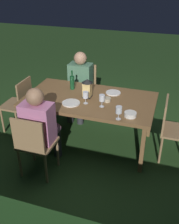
{
  "coord_description": "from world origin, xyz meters",
  "views": [
    {
      "loc": [
        -1.02,
        3.12,
        2.34
      ],
      "look_at": [
        0.0,
        0.0,
        0.52
      ],
      "focal_mm": 41.89,
      "sensor_mm": 36.0,
      "label": 1
    }
  ],
  "objects_px": {
    "plate_a": "(113,93)",
    "bowl_bread": "(107,99)",
    "chair_side_left_b": "(83,87)",
    "chair_side_right_b": "(34,143)",
    "wine_glass_b": "(119,110)",
    "person_in_pink": "(41,124)",
    "wine_glass_a": "(102,99)",
    "bowl_olives": "(130,114)",
    "green_bottle_on_table": "(72,82)",
    "lantern_centerpiece": "(87,87)",
    "wine_glass_c": "(85,95)",
    "dining_table": "(89,101)",
    "person_in_green": "(79,83)",
    "plate_b": "(71,103)",
    "chair_head_near": "(172,127)",
    "chair_head_far": "(20,103)"
  },
  "relations": [
    {
      "from": "chair_head_near",
      "to": "chair_side_right_b",
      "type": "xyz_separation_m",
      "value": [
        1.56,
        0.89,
        0.0
      ]
    },
    {
      "from": "lantern_centerpiece",
      "to": "green_bottle_on_table",
      "type": "relative_size",
      "value": 0.91
    },
    {
      "from": "person_in_pink",
      "to": "chair_head_near",
      "type": "bearing_deg",
      "value": -155.89
    },
    {
      "from": "chair_side_right_b",
      "to": "lantern_centerpiece",
      "type": "relative_size",
      "value": 3.28
    },
    {
      "from": "chair_head_far",
      "to": "chair_head_near",
      "type": "bearing_deg",
      "value": 180.0
    },
    {
      "from": "chair_side_left_b",
      "to": "chair_side_right_b",
      "type": "relative_size",
      "value": 1.0
    },
    {
      "from": "chair_head_near",
      "to": "plate_a",
      "type": "xyz_separation_m",
      "value": [
        0.88,
        -0.27,
        0.26
      ]
    },
    {
      "from": "bowl_olives",
      "to": "plate_a",
      "type": "bearing_deg",
      "value": -59.04
    },
    {
      "from": "dining_table",
      "to": "person_in_pink",
      "type": "distance_m",
      "value": 0.81
    },
    {
      "from": "plate_a",
      "to": "lantern_centerpiece",
      "type": "bearing_deg",
      "value": 35.92
    },
    {
      "from": "chair_side_right_b",
      "to": "plate_a",
      "type": "height_order",
      "value": "chair_side_right_b"
    },
    {
      "from": "chair_side_left_b",
      "to": "chair_head_near",
      "type": "distance_m",
      "value": 1.8
    },
    {
      "from": "green_bottle_on_table",
      "to": "bowl_bread",
      "type": "bearing_deg",
      "value": 158.55
    },
    {
      "from": "person_in_pink",
      "to": "wine_glass_b",
      "type": "xyz_separation_m",
      "value": [
        -0.92,
        -0.26,
        0.22
      ]
    },
    {
      "from": "wine_glass_c",
      "to": "bowl_olives",
      "type": "height_order",
      "value": "wine_glass_c"
    },
    {
      "from": "green_bottle_on_table",
      "to": "bowl_bread",
      "type": "xyz_separation_m",
      "value": [
        -0.6,
        0.23,
        -0.08
      ]
    },
    {
      "from": "person_in_green",
      "to": "lantern_centerpiece",
      "type": "height_order",
      "value": "person_in_green"
    },
    {
      "from": "wine_glass_c",
      "to": "plate_a",
      "type": "distance_m",
      "value": 0.53
    },
    {
      "from": "chair_head_far",
      "to": "green_bottle_on_table",
      "type": "distance_m",
      "value": 0.91
    },
    {
      "from": "lantern_centerpiece",
      "to": "wine_glass_c",
      "type": "bearing_deg",
      "value": 101.6
    },
    {
      "from": "person_in_pink",
      "to": "green_bottle_on_table",
      "type": "relative_size",
      "value": 3.96
    },
    {
      "from": "chair_side_left_b",
      "to": "person_in_pink",
      "type": "height_order",
      "value": "person_in_pink"
    },
    {
      "from": "chair_head_far",
      "to": "bowl_olives",
      "type": "height_order",
      "value": "chair_head_far"
    },
    {
      "from": "chair_side_left_b",
      "to": "bowl_bread",
      "type": "relative_size",
      "value": 7.82
    },
    {
      "from": "dining_table",
      "to": "chair_side_left_b",
      "type": "xyz_separation_m",
      "value": [
        0.41,
        -0.89,
        -0.2
      ]
    },
    {
      "from": "dining_table",
      "to": "chair_head_near",
      "type": "relative_size",
      "value": 2.08
    },
    {
      "from": "person_in_green",
      "to": "chair_head_near",
      "type": "height_order",
      "value": "person_in_green"
    },
    {
      "from": "chair_head_far",
      "to": "person_in_pink",
      "type": "xyz_separation_m",
      "value": [
        -0.75,
        0.7,
        0.15
      ]
    },
    {
      "from": "chair_side_right_b",
      "to": "wine_glass_b",
      "type": "bearing_deg",
      "value": -153.44
    },
    {
      "from": "chair_side_right_b",
      "to": "green_bottle_on_table",
      "type": "xyz_separation_m",
      "value": [
        -0.06,
        -1.11,
        0.36
      ]
    },
    {
      "from": "chair_head_near",
      "to": "wine_glass_b",
      "type": "relative_size",
      "value": 5.15
    },
    {
      "from": "chair_side_right_b",
      "to": "wine_glass_c",
      "type": "xyz_separation_m",
      "value": [
        -0.4,
        -0.73,
        0.37
      ]
    },
    {
      "from": "wine_glass_c",
      "to": "person_in_pink",
      "type": "bearing_deg",
      "value": 52.81
    },
    {
      "from": "chair_side_right_b",
      "to": "green_bottle_on_table",
      "type": "bearing_deg",
      "value": -93.28
    },
    {
      "from": "person_in_green",
      "to": "plate_b",
      "type": "distance_m",
      "value": 0.96
    },
    {
      "from": "chair_side_right_b",
      "to": "lantern_centerpiece",
      "type": "bearing_deg",
      "value": -111.37
    },
    {
      "from": "lantern_centerpiece",
      "to": "plate_a",
      "type": "height_order",
      "value": "lantern_centerpiece"
    },
    {
      "from": "person_in_green",
      "to": "wine_glass_b",
      "type": "height_order",
      "value": "person_in_green"
    },
    {
      "from": "wine_glass_a",
      "to": "bowl_olives",
      "type": "height_order",
      "value": "wine_glass_a"
    },
    {
      "from": "wine_glass_a",
      "to": "bowl_olives",
      "type": "bearing_deg",
      "value": 160.58
    },
    {
      "from": "person_in_pink",
      "to": "bowl_olives",
      "type": "height_order",
      "value": "person_in_pink"
    },
    {
      "from": "plate_a",
      "to": "bowl_bread",
      "type": "height_order",
      "value": "bowl_bread"
    },
    {
      "from": "person_in_green",
      "to": "chair_head_far",
      "type": "height_order",
      "value": "person_in_green"
    },
    {
      "from": "dining_table",
      "to": "bowl_olives",
      "type": "distance_m",
      "value": 0.72
    },
    {
      "from": "chair_head_near",
      "to": "green_bottle_on_table",
      "type": "xyz_separation_m",
      "value": [
        1.5,
        -0.22,
        0.36
      ]
    },
    {
      "from": "chair_side_right_b",
      "to": "wine_glass_b",
      "type": "relative_size",
      "value": 5.15
    },
    {
      "from": "person_in_green",
      "to": "person_in_pink",
      "type": "relative_size",
      "value": 1.0
    },
    {
      "from": "chair_side_left_b",
      "to": "bowl_bread",
      "type": "height_order",
      "value": "chair_side_left_b"
    },
    {
      "from": "wine_glass_a",
      "to": "chair_head_near",
      "type": "bearing_deg",
      "value": -168.5
    },
    {
      "from": "wine_glass_b",
      "to": "plate_b",
      "type": "relative_size",
      "value": 0.7
    }
  ]
}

